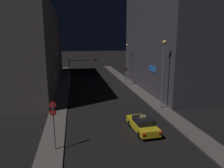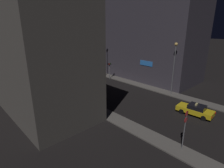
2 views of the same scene
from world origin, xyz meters
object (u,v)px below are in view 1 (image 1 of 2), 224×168
Objects in this scene: traffic_light_overhead at (80,66)px; street_lamp_near_block at (163,64)px; street_lamp_far_block at (127,58)px; traffic_light_left_kerb at (69,75)px; traffic_light_right_kerb at (125,73)px; sign_pole_left at (54,121)px; taxi at (143,124)px.

traffic_light_overhead is 0.61× the size of street_lamp_near_block.
street_lamp_near_block reaches higher than street_lamp_far_block.
traffic_light_overhead is at bearing 122.22° from street_lamp_near_block.
traffic_light_left_kerb is 16.42m from street_lamp_near_block.
traffic_light_overhead is 9.42m from street_lamp_far_block.
sign_pole_left is at bearing -116.91° from traffic_light_right_kerb.
street_lamp_near_block is 16.52m from street_lamp_far_block.
taxi is 8.96m from street_lamp_near_block.
traffic_light_left_kerb is 19.48m from sign_pole_left.
taxi is 20.16m from traffic_light_right_kerb.
traffic_light_overhead reaches higher than taxi.
taxi is 0.54× the size of street_lamp_near_block.
street_lamp_far_block is (11.24, 5.15, 2.24)m from traffic_light_left_kerb.
traffic_light_left_kerb reaches higher than taxi.
traffic_light_left_kerb is 0.52× the size of street_lamp_far_block.
traffic_light_left_kerb is 0.47× the size of street_lamp_near_block.
taxi is 23.22m from street_lamp_far_block.
street_lamp_near_block reaches higher than traffic_light_left_kerb.
street_lamp_near_block is at bearing -84.95° from traffic_light_right_kerb.
street_lamp_near_block is (12.39, 8.11, 3.29)m from sign_pole_left.
street_lamp_far_block is at bearing 24.63° from traffic_light_left_kerb.
traffic_light_right_kerb is at bearing 63.09° from sign_pole_left.
street_lamp_near_block is at bearing -89.13° from street_lamp_far_block.
traffic_light_left_kerb is at bearing 135.36° from street_lamp_near_block.
taxi is 21.74m from traffic_light_overhead.
street_lamp_near_block is (11.49, -11.35, 2.96)m from traffic_light_left_kerb.
street_lamp_far_block reaches higher than traffic_light_right_kerb.
traffic_light_overhead is 17.87m from street_lamp_near_block.
sign_pole_left is (-2.93, -23.13, -1.28)m from traffic_light_overhead.
traffic_light_left_kerb is at bearing -166.06° from traffic_light_right_kerb.
taxi is at bearing -127.05° from street_lamp_near_block.
traffic_light_overhead is at bearing -170.89° from street_lamp_far_block.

